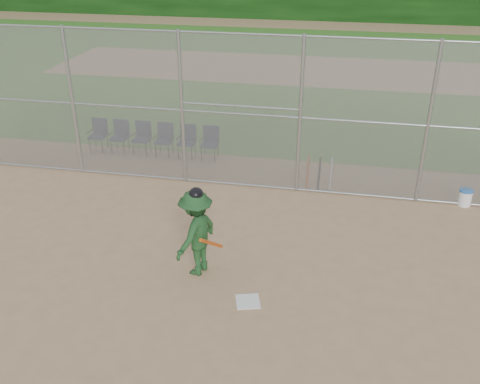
% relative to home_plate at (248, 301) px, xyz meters
% --- Properties ---
extents(ground, '(100.00, 100.00, 0.00)m').
position_rel_home_plate_xyz_m(ground, '(-0.59, -0.25, -0.01)').
color(ground, '#A6825C').
rests_on(ground, ground).
extents(grass_strip, '(100.00, 100.00, 0.00)m').
position_rel_home_plate_xyz_m(grass_strip, '(-0.59, 17.75, -0.00)').
color(grass_strip, '#2F651E').
rests_on(grass_strip, ground).
extents(dirt_patch_far, '(24.00, 24.00, 0.00)m').
position_rel_home_plate_xyz_m(dirt_patch_far, '(-0.59, 17.75, -0.00)').
color(dirt_patch_far, tan).
rests_on(dirt_patch_far, ground).
extents(backstop_fence, '(16.09, 0.09, 4.00)m').
position_rel_home_plate_xyz_m(backstop_fence, '(-0.59, 4.75, 2.06)').
color(backstop_fence, gray).
rests_on(backstop_fence, ground).
extents(home_plate, '(0.54, 0.54, 0.02)m').
position_rel_home_plate_xyz_m(home_plate, '(0.00, 0.00, 0.00)').
color(home_plate, silver).
rests_on(home_plate, ground).
extents(batter_at_plate, '(1.05, 1.41, 1.87)m').
position_rel_home_plate_xyz_m(batter_at_plate, '(-1.16, 0.77, 0.89)').
color(batter_at_plate, '#1B4520').
rests_on(batter_at_plate, ground).
extents(water_cooler, '(0.34, 0.34, 0.43)m').
position_rel_home_plate_xyz_m(water_cooler, '(4.56, 4.79, 0.21)').
color(water_cooler, white).
rests_on(water_cooler, ground).
extents(spare_bats, '(0.66, 0.38, 0.83)m').
position_rel_home_plate_xyz_m(spare_bats, '(0.95, 5.10, 0.40)').
color(spare_bats, '#D84C14').
rests_on(spare_bats, ground).
extents(chair_0, '(0.54, 0.52, 0.96)m').
position_rel_home_plate_xyz_m(chair_0, '(-5.83, 6.38, 0.47)').
color(chair_0, '#0F1A37').
rests_on(chair_0, ground).
extents(chair_1, '(0.54, 0.52, 0.96)m').
position_rel_home_plate_xyz_m(chair_1, '(-5.13, 6.38, 0.47)').
color(chair_1, '#0F1A37').
rests_on(chair_1, ground).
extents(chair_2, '(0.54, 0.52, 0.96)m').
position_rel_home_plate_xyz_m(chair_2, '(-4.43, 6.38, 0.47)').
color(chair_2, '#0F1A37').
rests_on(chair_2, ground).
extents(chair_3, '(0.54, 0.52, 0.96)m').
position_rel_home_plate_xyz_m(chair_3, '(-3.73, 6.38, 0.47)').
color(chair_3, '#0F1A37').
rests_on(chair_3, ground).
extents(chair_4, '(0.54, 0.52, 0.96)m').
position_rel_home_plate_xyz_m(chair_4, '(-3.03, 6.38, 0.47)').
color(chair_4, '#0F1A37').
rests_on(chair_4, ground).
extents(chair_5, '(0.54, 0.52, 0.96)m').
position_rel_home_plate_xyz_m(chair_5, '(-2.32, 6.38, 0.47)').
color(chair_5, '#0F1A37').
rests_on(chair_5, ground).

